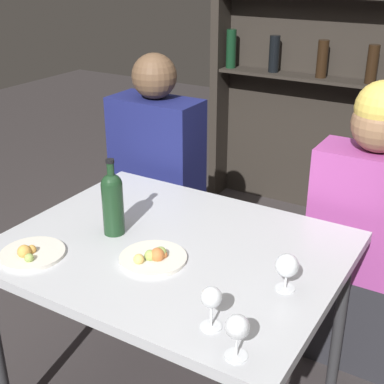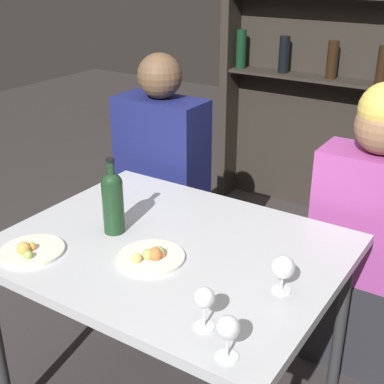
# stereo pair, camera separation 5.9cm
# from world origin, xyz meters

# --- Properties ---
(dining_table) EXTENTS (1.15, 0.91, 0.76)m
(dining_table) POSITION_xyz_m (0.00, 0.00, 0.69)
(dining_table) COLOR #B7BABF
(dining_table) RESTS_ON ground_plane
(wine_rack_wall) EXTENTS (1.81, 0.21, 2.22)m
(wine_rack_wall) POSITION_xyz_m (-0.00, 2.03, 1.15)
(wine_rack_wall) COLOR #28231E
(wine_rack_wall) RESTS_ON ground_plane
(wine_bottle) EXTENTS (0.08, 0.08, 0.28)m
(wine_bottle) POSITION_xyz_m (-0.23, -0.03, 0.88)
(wine_bottle) COLOR #19381E
(wine_bottle) RESTS_ON dining_table
(wine_glass_0) EXTENTS (0.07, 0.07, 0.12)m
(wine_glass_0) POSITION_xyz_m (0.44, -0.05, 0.84)
(wine_glass_0) COLOR silver
(wine_glass_0) RESTS_ON dining_table
(wine_glass_1) EXTENTS (0.06, 0.06, 0.12)m
(wine_glass_1) POSITION_xyz_m (0.45, -0.39, 0.84)
(wine_glass_1) COLOR silver
(wine_glass_1) RESTS_ON dining_table
(wine_glass_2) EXTENTS (0.06, 0.06, 0.13)m
(wine_glass_2) POSITION_xyz_m (0.33, -0.32, 0.85)
(wine_glass_2) COLOR silver
(wine_glass_2) RESTS_ON dining_table
(food_plate_0) EXTENTS (0.22, 0.22, 0.05)m
(food_plate_0) POSITION_xyz_m (-0.36, -0.30, 0.77)
(food_plate_0) COLOR silver
(food_plate_0) RESTS_ON dining_table
(food_plate_1) EXTENTS (0.23, 0.23, 0.05)m
(food_plate_1) POSITION_xyz_m (0.00, -0.12, 0.77)
(food_plate_1) COLOR silver
(food_plate_1) RESTS_ON dining_table
(seated_person_left) EXTENTS (0.44, 0.22, 1.27)m
(seated_person_left) POSITION_xyz_m (-0.52, 0.66, 0.60)
(seated_person_left) COLOR #26262B
(seated_person_left) RESTS_ON ground_plane
(seated_person_right) EXTENTS (0.43, 0.22, 1.26)m
(seated_person_right) POSITION_xyz_m (0.51, 0.66, 0.62)
(seated_person_right) COLOR #26262B
(seated_person_right) RESTS_ON ground_plane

